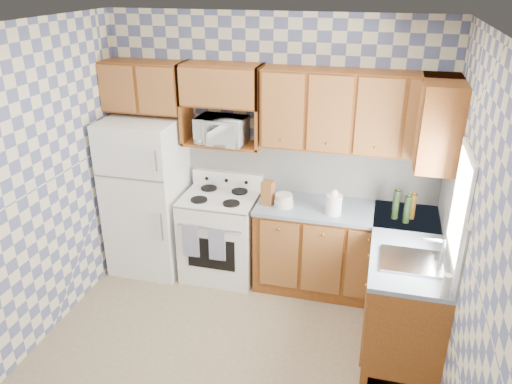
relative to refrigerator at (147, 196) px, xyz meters
The scene contains 29 objects.
floor 1.97m from the refrigerator, 44.43° to the right, with size 3.40×3.40×0.00m, color #776749.
back_wall 1.42m from the refrigerator, 15.35° to the left, with size 3.40×0.02×2.70m, color slate.
right_wall 3.27m from the refrigerator, 22.79° to the right, with size 0.02×3.20×2.70m, color slate.
backsplash_back 1.75m from the refrigerator, 11.47° to the left, with size 2.60×0.01×0.56m, color white.
backsplash_right 3.02m from the refrigerator, ahead, with size 0.01×1.60×0.56m, color white.
refrigerator is the anchor object (origin of this frame).
stove_body 0.89m from the refrigerator, ahead, with size 0.76×0.65×0.90m, color white.
cooktop 0.81m from the refrigerator, ahead, with size 0.76×0.65×0.03m, color silver.
backguard 0.87m from the refrigerator, 20.44° to the left, with size 0.76×0.08×0.17m, color white.
dish_towel_left 0.74m from the refrigerator, 27.99° to the right, with size 0.17×0.03×0.35m, color navy.
dish_towel_right 0.98m from the refrigerator, 20.01° to the right, with size 0.17×0.03×0.35m, color navy.
base_cabinets_back 2.14m from the refrigerator, ahead, with size 1.75×0.60×0.88m, color #5F2C11.
base_cabinets_right 2.74m from the refrigerator, ahead, with size 0.60×1.60×0.88m, color #5F2C11.
countertop_back 2.10m from the refrigerator, ahead, with size 1.77×0.63×0.04m, color slate.
countertop_right 2.71m from the refrigerator, ahead, with size 0.63×1.60×0.04m, color slate.
upper_cabinets_back 2.34m from the refrigerator, ahead, with size 1.75×0.33×0.74m, color #5F2C11.
upper_cabinets_fridge 1.15m from the refrigerator, 94.64° to the left, with size 0.82×0.33×0.50m, color #5F2C11.
upper_cabinets_right 2.99m from the refrigerator, ahead, with size 0.33×0.70×0.74m, color #5F2C11.
microwave_shelf 1.02m from the refrigerator, 12.94° to the left, with size 0.80×0.33×0.03m, color #5F2C11.
microwave 1.10m from the refrigerator, 10.42° to the left, with size 0.48×0.33×0.27m, color white.
sink 2.79m from the refrigerator, 16.65° to the right, with size 0.48×0.40×0.03m, color #B7B7BC.
window 3.13m from the refrigerator, 15.12° to the right, with size 0.02×0.66×0.86m, color white.
bottle_0 2.55m from the refrigerator, ahead, with size 0.06×0.06×0.28m, color black.
bottle_1 2.65m from the refrigerator, ahead, with size 0.06×0.06×0.26m, color black.
bottle_2 2.70m from the refrigerator, ahead, with size 0.06×0.06×0.24m, color #533810.
knife_block 1.34m from the refrigerator, ahead, with size 0.11×0.11×0.24m, color brown.
electric_kettle 1.99m from the refrigerator, ahead, with size 0.15×0.15×0.19m, color white.
food_containers 1.50m from the refrigerator, ahead, with size 0.19×0.19×0.13m, color beige, non-canonical shape.
soap_bottle 3.14m from the refrigerator, 22.51° to the right, with size 0.06×0.06×0.17m, color beige.
Camera 1 is at (1.05, -3.14, 3.04)m, focal length 35.00 mm.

